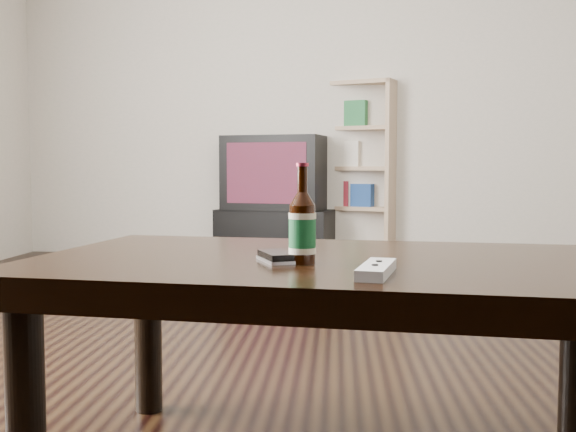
# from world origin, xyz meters

# --- Properties ---
(floor) EXTENTS (5.00, 6.00, 0.01)m
(floor) POSITION_xyz_m (0.00, 0.00, -0.01)
(floor) COLOR black
(floor) RESTS_ON ground
(wall_back) EXTENTS (5.00, 0.02, 2.70)m
(wall_back) POSITION_xyz_m (0.00, 3.01, 1.35)
(wall_back) COLOR beige
(wall_back) RESTS_ON ground
(tv_stand) EXTENTS (0.99, 0.66, 0.36)m
(tv_stand) POSITION_xyz_m (-0.46, 2.97, 0.18)
(tv_stand) COLOR black
(tv_stand) RESTS_ON floor
(tv) EXTENTS (0.87, 0.66, 0.58)m
(tv) POSITION_xyz_m (-0.46, 2.97, 0.66)
(tv) COLOR black
(tv) RESTS_ON tv_stand
(bookshelf) EXTENTS (0.82, 0.60, 1.38)m
(bookshelf) POSITION_xyz_m (0.15, 3.14, 0.72)
(bookshelf) COLOR tan
(bookshelf) RESTS_ON floor
(coffee_table) EXTENTS (1.41, 0.94, 0.49)m
(coffee_table) POSITION_xyz_m (0.02, -0.92, 0.43)
(coffee_table) COLOR black
(coffee_table) RESTS_ON floor
(beer_bottle) EXTENTS (0.06, 0.06, 0.21)m
(beer_bottle) POSITION_xyz_m (-0.04, -1.01, 0.57)
(beer_bottle) COLOR black
(beer_bottle) RESTS_ON coffee_table
(phone) EXTENTS (0.10, 0.13, 0.02)m
(phone) POSITION_xyz_m (-0.09, -0.98, 0.50)
(phone) COLOR #B7B7B9
(phone) RESTS_ON coffee_table
(remote) EXTENTS (0.09, 0.19, 0.02)m
(remote) POSITION_xyz_m (0.11, -1.15, 0.51)
(remote) COLOR silver
(remote) RESTS_ON coffee_table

